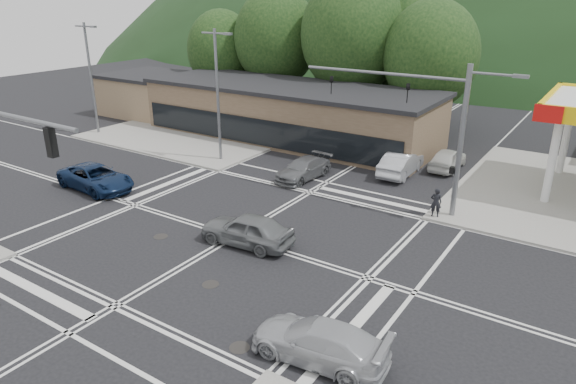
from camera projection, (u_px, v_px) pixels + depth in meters
The scene contains 20 objects.
ground at pixel (234, 236), 25.15m from camera, with size 120.00×120.00×0.00m, color black.
sidewalk_nw at pixel (209, 130), 44.49m from camera, with size 16.00×16.00×0.15m, color gray.
commercial_row at pixel (289, 113), 41.75m from camera, with size 24.00×8.00×4.00m, color brown.
commercial_nw at pixel (152, 95), 50.04m from camera, with size 8.00×7.00×3.60m, color #846B4F.
hill_north at pixel (541, 57), 95.14m from camera, with size 252.00×126.00×140.00m, color #193116.
tree_n_a at pixel (276, 38), 48.41m from camera, with size 8.00×8.00×11.75m.
tree_n_b at pixel (353, 35), 44.07m from camera, with size 9.00×9.00×12.98m.
tree_n_c at pixel (431, 55), 40.95m from camera, with size 7.60×7.60×10.87m.
tree_n_d at pixel (221, 50), 51.19m from camera, with size 6.80×6.80×9.76m.
tree_n_e at pixel (413, 41), 45.36m from camera, with size 8.40×8.40×11.98m.
streetlight_nw at pixel (218, 90), 34.65m from camera, with size 2.50×0.25×9.00m.
streetlight_w at pixel (91, 73), 41.58m from camera, with size 2.50×0.25×9.00m.
signal_mast_ne at pixel (438, 121), 26.12m from camera, with size 11.65×0.30×8.00m.
car_blue_west at pixel (96, 178), 30.97m from camera, with size 2.43×5.27×1.46m, color #0E1E3E.
car_grey_center at pixel (247, 229), 24.10m from camera, with size 1.82×4.53×1.54m, color slate.
car_silver_east at pixel (319, 341), 16.52m from camera, with size 1.87×4.61×1.34m, color #AAACB1.
car_queue_a at pixel (401, 163), 33.43m from camera, with size 1.63×4.68×1.54m, color #ABADB2.
car_queue_b at pixel (448, 159), 34.51m from camera, with size 1.69×4.19×1.43m, color silver.
car_northbound at pixel (303, 169), 32.78m from camera, with size 1.82×4.47×1.30m, color #5C5F61.
pedestrian at pixel (436, 202), 26.79m from camera, with size 0.57×0.38×1.57m, color black.
Camera 1 is at (14.68, -17.44, 11.16)m, focal length 32.00 mm.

